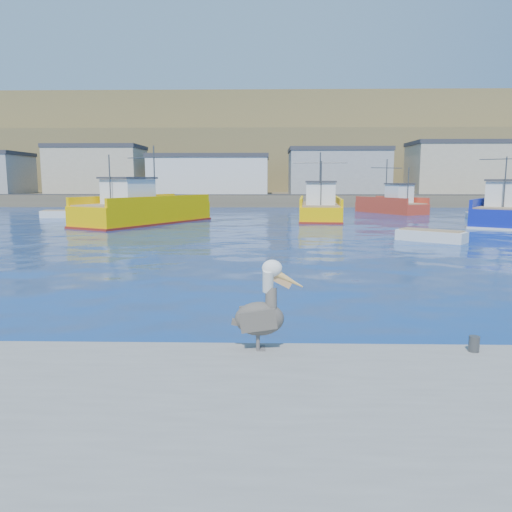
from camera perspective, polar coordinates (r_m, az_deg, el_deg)
The scene contains 11 objects.
ground at distance 13.11m, azimuth 5.30°, elevation -7.81°, with size 260.00×260.00×0.00m, color navy.
dock_bollards at distance 9.76m, azimuth 10.30°, elevation -9.75°, with size 36.20×0.20×0.30m.
far_shore at distance 121.86m, azimuth 1.82°, elevation 11.10°, with size 200.00×81.00×24.00m.
trawler_yellow_a at distance 44.18m, azimuth -12.81°, elevation 5.11°, with size 10.32×13.96×6.79m.
trawler_yellow_b at distance 48.15m, azimuth 7.30°, elevation 5.37°, with size 5.21×11.27×6.48m.
trawler_blue at distance 47.02m, azimuth 26.96°, elevation 4.50°, with size 10.15×12.35×6.61m.
boat_orange at distance 59.25m, azimuth 15.33°, elevation 5.76°, with size 7.05×9.22×6.13m.
skiff_mid at distance 32.44m, azimuth 19.37°, elevation 2.09°, with size 4.07×3.61×0.88m.
skiff_far at distance 53.58m, azimuth 23.67°, elevation 4.20°, with size 1.99×3.66×0.75m.
skiff_extra at distance 53.92m, azimuth -21.12°, elevation 4.43°, with size 4.41×1.94×0.93m.
pelican at distance 9.55m, azimuth 0.70°, elevation -6.32°, with size 1.40×0.60×1.73m.
Camera 1 is at (-0.90, -12.54, 3.70)m, focal length 35.00 mm.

